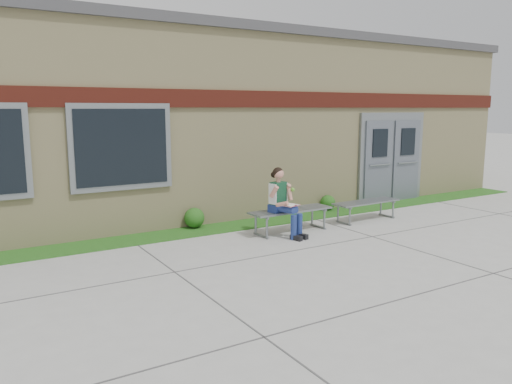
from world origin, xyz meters
TOP-DOWN VIEW (x-y plane):
  - ground at (0.00, 0.00)m, footprint 80.00×80.00m
  - grass_strip at (0.00, 2.60)m, footprint 16.00×0.80m
  - school_building at (-0.00, 5.99)m, footprint 16.20×6.22m
  - bench_left at (-0.10, 1.62)m, footprint 1.75×0.53m
  - bench_right at (1.90, 1.62)m, footprint 1.63×0.49m
  - girl at (-0.41, 1.43)m, footprint 0.53×0.81m
  - shrub_mid at (-1.62, 2.85)m, footprint 0.41×0.41m
  - shrub_east at (1.84, 2.85)m, footprint 0.35×0.35m

SIDE VIEW (x-z plane):
  - ground at x=0.00m, z-range 0.00..0.00m
  - grass_strip at x=0.00m, z-range 0.00..0.02m
  - shrub_east at x=1.84m, z-range 0.02..0.37m
  - shrub_mid at x=-1.62m, z-range 0.02..0.43m
  - bench_right at x=1.90m, z-range 0.11..0.54m
  - bench_left at x=-0.10m, z-range 0.12..0.57m
  - girl at x=-0.41m, z-range 0.03..1.34m
  - school_building at x=0.00m, z-range 0.00..4.20m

